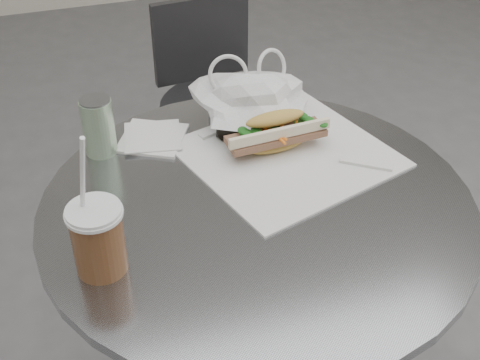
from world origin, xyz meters
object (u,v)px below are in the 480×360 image
object	(u,v)px
iced_coffee	(98,238)
cafe_table	(255,310)
chair_far	(220,136)
sunglasses	(243,129)
drink_can	(98,126)
banh_mi	(276,133)

from	to	relation	value
iced_coffee	cafe_table	bearing A→B (deg)	15.73
chair_far	sunglasses	xyz separation A→B (m)	(-0.12, -0.63, 0.43)
cafe_table	iced_coffee	size ratio (longest dim) A/B	3.03
drink_can	banh_mi	bearing A→B (deg)	-16.88
cafe_table	drink_can	xyz separation A→B (m)	(-0.24, 0.24, 0.33)
chair_far	banh_mi	bearing A→B (deg)	77.42
banh_mi	sunglasses	distance (m)	0.08
sunglasses	drink_can	bearing A→B (deg)	172.10
cafe_table	sunglasses	size ratio (longest dim) A/B	6.74
chair_far	banh_mi	distance (m)	0.83
chair_far	banh_mi	world-z (taller)	banh_mi
cafe_table	banh_mi	distance (m)	0.36
iced_coffee	banh_mi	bearing A→B (deg)	31.29
sunglasses	banh_mi	bearing A→B (deg)	-56.62
cafe_table	sunglasses	distance (m)	0.36
cafe_table	drink_can	world-z (taller)	drink_can
cafe_table	iced_coffee	bearing A→B (deg)	-164.27
chair_far	sunglasses	bearing A→B (deg)	72.90
chair_far	drink_can	size ratio (longest dim) A/B	6.28
cafe_table	drink_can	size ratio (longest dim) A/B	6.60
chair_far	banh_mi	xyz separation A→B (m)	(-0.08, -0.69, 0.46)
cafe_table	iced_coffee	distance (m)	0.44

